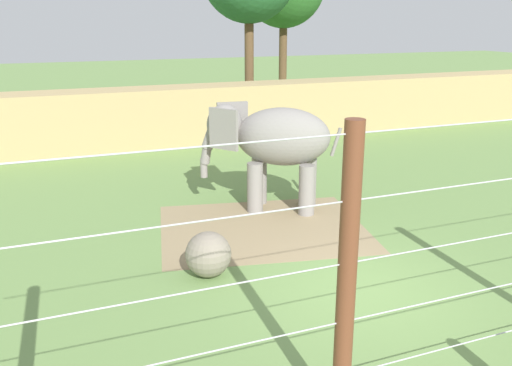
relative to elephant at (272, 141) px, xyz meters
The scene contains 6 objects.
ground_plane 5.27m from the elephant, 92.79° to the right, with size 120.00×120.00×0.00m, color #6B8E4C.
dirt_patch 2.37m from the elephant, 120.99° to the right, with size 4.88×3.99×0.01m, color #937F5B.
embankment_wall 8.46m from the elephant, 91.63° to the left, with size 36.00×1.80×2.30m, color tan.
elephant is the anchor object (origin of this frame).
enrichment_ball 4.46m from the elephant, 130.14° to the right, with size 0.91×0.91×0.91m, color gray.
cable_fence 7.80m from the elephant, 91.65° to the right, with size 12.98×0.23×3.86m.
Camera 1 is at (-5.25, -7.76, 4.88)m, focal length 38.28 mm.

